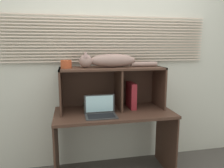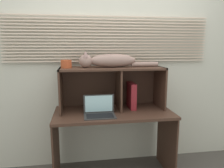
{
  "view_description": "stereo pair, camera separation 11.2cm",
  "coord_description": "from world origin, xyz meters",
  "px_view_note": "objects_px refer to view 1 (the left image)",
  "views": [
    {
      "loc": [
        -0.47,
        -2.02,
        1.49
      ],
      "look_at": [
        0.0,
        0.31,
        1.06
      ],
      "focal_mm": 33.93,
      "sensor_mm": 36.0,
      "label": 1
    },
    {
      "loc": [
        -0.36,
        -2.04,
        1.49
      ],
      "look_at": [
        0.0,
        0.31,
        1.06
      ],
      "focal_mm": 33.93,
      "sensor_mm": 36.0,
      "label": 2
    }
  ],
  "objects_px": {
    "small_basket": "(66,64)",
    "book_stack": "(91,106)",
    "cat": "(109,61)",
    "laptop": "(101,111)",
    "binder_upright": "(131,95)"
  },
  "relations": [
    {
      "from": "binder_upright",
      "to": "small_basket",
      "type": "distance_m",
      "value": 0.82
    },
    {
      "from": "binder_upright",
      "to": "small_basket",
      "type": "bearing_deg",
      "value": 180.0
    },
    {
      "from": "cat",
      "to": "book_stack",
      "type": "distance_m",
      "value": 0.56
    },
    {
      "from": "small_basket",
      "to": "binder_upright",
      "type": "bearing_deg",
      "value": 0.0
    },
    {
      "from": "laptop",
      "to": "small_basket",
      "type": "height_order",
      "value": "small_basket"
    },
    {
      "from": "cat",
      "to": "laptop",
      "type": "distance_m",
      "value": 0.57
    },
    {
      "from": "binder_upright",
      "to": "small_basket",
      "type": "xyz_separation_m",
      "value": [
        -0.73,
        0.0,
        0.38
      ]
    },
    {
      "from": "laptop",
      "to": "book_stack",
      "type": "height_order",
      "value": "laptop"
    },
    {
      "from": "small_basket",
      "to": "book_stack",
      "type": "bearing_deg",
      "value": 0.91
    },
    {
      "from": "cat",
      "to": "binder_upright",
      "type": "height_order",
      "value": "cat"
    },
    {
      "from": "book_stack",
      "to": "cat",
      "type": "bearing_deg",
      "value": -1.1
    },
    {
      "from": "book_stack",
      "to": "small_basket",
      "type": "height_order",
      "value": "small_basket"
    },
    {
      "from": "cat",
      "to": "small_basket",
      "type": "bearing_deg",
      "value": -180.0
    },
    {
      "from": "laptop",
      "to": "small_basket",
      "type": "distance_m",
      "value": 0.63
    },
    {
      "from": "laptop",
      "to": "book_stack",
      "type": "relative_size",
      "value": 1.37
    }
  ]
}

